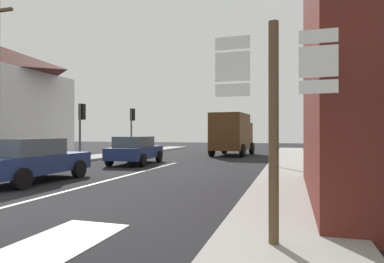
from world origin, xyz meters
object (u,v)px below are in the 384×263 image
object	(u,v)px
sedan_near	(31,160)
delivery_truck	(232,133)
traffic_light_near_left	(82,119)
route_sign_post	(274,115)
traffic_light_far_left	(132,121)
sedan_far	(135,150)
traffic_light_near_right	(273,110)

from	to	relation	value
sedan_near	delivery_truck	distance (m)	15.64
traffic_light_near_left	route_sign_post	bearing A→B (deg)	-45.77
route_sign_post	traffic_light_far_left	size ratio (longest dim) A/B	0.92
delivery_truck	route_sign_post	size ratio (longest dim) A/B	1.61
traffic_light_far_left	route_sign_post	bearing A→B (deg)	-57.77
sedan_far	route_sign_post	size ratio (longest dim) A/B	1.36
sedan_far	traffic_light_far_left	distance (m)	7.57
sedan_near	delivery_truck	world-z (taller)	delivery_truck
delivery_truck	traffic_light_near_right	xyz separation A→B (m)	(3.35, -8.40, 1.05)
traffic_light_far_left	traffic_light_near_left	distance (m)	6.26
delivery_truck	traffic_light_near_right	world-z (taller)	traffic_light_near_right
traffic_light_near_left	sedan_far	bearing A→B (deg)	-3.57
delivery_truck	traffic_light_near_right	bearing A→B (deg)	-68.23
sedan_near	traffic_light_far_left	distance (m)	13.83
sedan_near	sedan_far	world-z (taller)	same
sedan_near	traffic_light_near_right	bearing A→B (deg)	41.23
traffic_light_far_left	traffic_light_near_left	world-z (taller)	traffic_light_far_left
delivery_truck	traffic_light_near_right	size ratio (longest dim) A/B	1.41
route_sign_post	traffic_light_near_left	size ratio (longest dim) A/B	0.97
sedan_near	traffic_light_far_left	xyz separation A→B (m)	(-3.04, 13.37, 1.82)
route_sign_post	traffic_light_far_left	world-z (taller)	traffic_light_far_left
sedan_near	route_sign_post	xyz separation A→B (m)	(8.16, -4.39, 1.15)
sedan_near	sedan_far	xyz separation A→B (m)	(0.45, 6.89, 0.00)
sedan_near	traffic_light_near_left	bearing A→B (deg)	113.12
sedan_near	traffic_light_near_left	xyz separation A→B (m)	(-3.04, 7.11, 1.69)
delivery_truck	traffic_light_near_right	distance (m)	9.11
delivery_truck	traffic_light_far_left	world-z (taller)	traffic_light_far_left
traffic_light_near_left	traffic_light_far_left	bearing A→B (deg)	90.00
delivery_truck	route_sign_post	xyz separation A→B (m)	(3.95, -19.43, 0.26)
traffic_light_near_right	delivery_truck	bearing A→B (deg)	111.77
delivery_truck	traffic_light_near_left	bearing A→B (deg)	-132.46
traffic_light_near_right	route_sign_post	bearing A→B (deg)	-86.92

